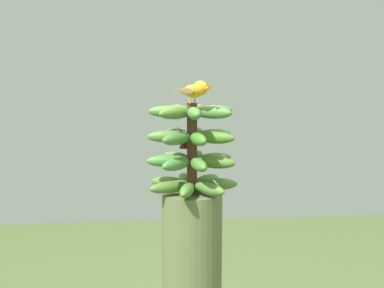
# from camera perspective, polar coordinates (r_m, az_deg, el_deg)

# --- Properties ---
(banana_bunch) EXTENTS (0.33, 0.34, 0.33)m
(banana_bunch) POSITION_cam_1_polar(r_m,az_deg,el_deg) (1.80, -0.02, -0.50)
(banana_bunch) COLOR #4C2D1E
(banana_bunch) RESTS_ON banana_tree
(perched_bird) EXTENTS (0.13, 0.16, 0.08)m
(perched_bird) POSITION_cam_1_polar(r_m,az_deg,el_deg) (1.73, 0.37, 6.20)
(perched_bird) COLOR #C68933
(perched_bird) RESTS_ON banana_bunch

